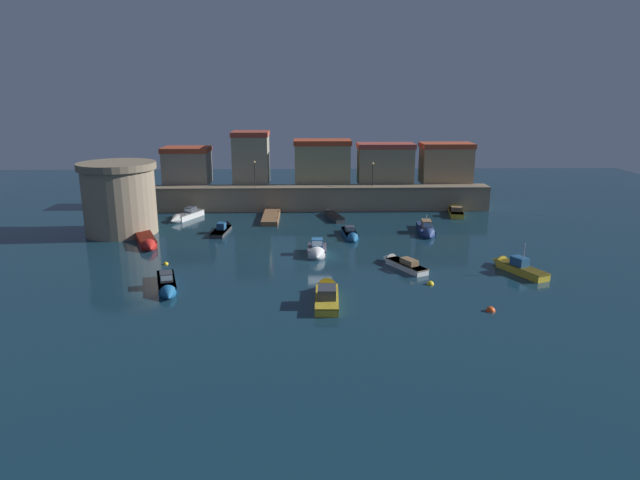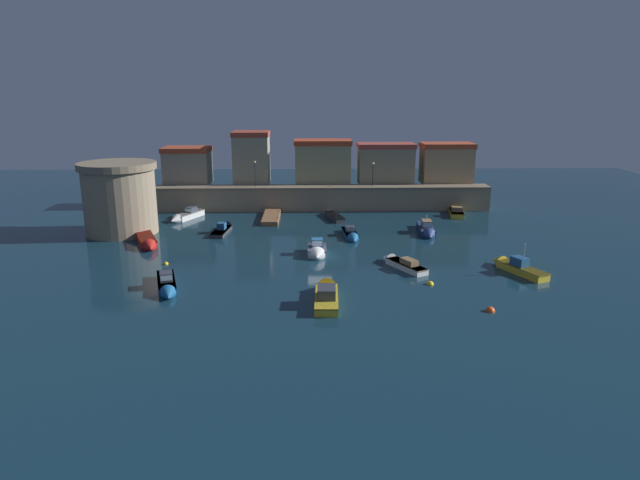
{
  "view_description": "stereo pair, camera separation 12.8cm",
  "coord_description": "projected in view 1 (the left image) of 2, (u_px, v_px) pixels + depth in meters",
  "views": [
    {
      "loc": [
        -1.41,
        -55.74,
        16.83
      ],
      "look_at": [
        0.0,
        0.93,
        1.63
      ],
      "focal_mm": 31.65,
      "sensor_mm": 36.0,
      "label": 1
    },
    {
      "loc": [
        -1.28,
        -55.74,
        16.83
      ],
      "look_at": [
        0.0,
        0.93,
        1.63
      ],
      "focal_mm": 31.65,
      "sensor_mm": 36.0,
      "label": 2
    }
  ],
  "objects": [
    {
      "name": "moored_boat_10",
      "position": [
        185.0,
        216.0,
        75.11
      ],
      "size": [
        4.0,
        6.54,
        1.75
      ],
      "rotation": [
        0.0,
        0.0,
        -1.99
      ],
      "color": "silver",
      "rests_on": "ground"
    },
    {
      "name": "mooring_buoy_1",
      "position": [
        166.0,
        264.0,
        55.96
      ],
      "size": [
        0.5,
        0.5,
        0.5
      ],
      "primitive_type": "sphere",
      "color": "yellow",
      "rests_on": "ground"
    },
    {
      "name": "moored_boat_2",
      "position": [
        327.0,
        294.0,
        46.5
      ],
      "size": [
        2.1,
        7.26,
        2.06
      ],
      "rotation": [
        0.0,
        0.0,
        1.53
      ],
      "color": "gold",
      "rests_on": "ground"
    },
    {
      "name": "quay_lamp_1",
      "position": [
        373.0,
        170.0,
        79.85
      ],
      "size": [
        0.32,
        0.32,
        3.35
      ],
      "color": "black",
      "rests_on": "quay_wall"
    },
    {
      "name": "moored_boat_5",
      "position": [
        317.0,
        251.0,
        58.65
      ],
      "size": [
        2.05,
        4.41,
        2.19
      ],
      "rotation": [
        0.0,
        0.0,
        -1.6
      ],
      "color": "white",
      "rests_on": "ground"
    },
    {
      "name": "moored_boat_7",
      "position": [
        332.0,
        215.0,
        76.21
      ],
      "size": [
        2.9,
        6.87,
        1.17
      ],
      "rotation": [
        0.0,
        0.0,
        1.83
      ],
      "color": "#333338",
      "rests_on": "ground"
    },
    {
      "name": "old_town_backdrop",
      "position": [
        321.0,
        162.0,
        83.12
      ],
      "size": [
        45.46,
        5.25,
        7.66
      ],
      "color": "gray",
      "rests_on": "ground"
    },
    {
      "name": "moored_boat_4",
      "position": [
        167.0,
        285.0,
        48.7
      ],
      "size": [
        3.28,
        7.0,
        1.79
      ],
      "rotation": [
        0.0,
        0.0,
        -1.29
      ],
      "color": "#195689",
      "rests_on": "ground"
    },
    {
      "name": "fortress_tower",
      "position": [
        119.0,
        198.0,
        67.06
      ],
      "size": [
        9.05,
        9.05,
        8.53
      ],
      "color": "gray",
      "rests_on": "ground"
    },
    {
      "name": "moored_boat_9",
      "position": [
        223.0,
        229.0,
        69.01
      ],
      "size": [
        2.17,
        6.56,
        1.78
      ],
      "rotation": [
        0.0,
        0.0,
        1.47
      ],
      "color": "#333338",
      "rests_on": "ground"
    },
    {
      "name": "moored_boat_6",
      "position": [
        351.0,
        235.0,
        65.97
      ],
      "size": [
        1.86,
        6.3,
        1.54
      ],
      "rotation": [
        0.0,
        0.0,
        -1.51
      ],
      "color": "#195689",
      "rests_on": "ground"
    },
    {
      "name": "ground_plane",
      "position": [
        320.0,
        258.0,
        58.21
      ],
      "size": [
        133.88,
        133.88,
        0.0
      ],
      "primitive_type": "plane",
      "color": "#112D3D"
    },
    {
      "name": "moored_boat_8",
      "position": [
        515.0,
        266.0,
        53.75
      ],
      "size": [
        4.06,
        6.82,
        3.32
      ],
      "rotation": [
        0.0,
        0.0,
        1.98
      ],
      "color": "gold",
      "rests_on": "ground"
    },
    {
      "name": "pier_dock",
      "position": [
        271.0,
        217.0,
        75.4
      ],
      "size": [
        2.13,
        8.56,
        0.7
      ],
      "color": "brown",
      "rests_on": "ground"
    },
    {
      "name": "quay_wall",
      "position": [
        316.0,
        198.0,
        80.69
      ],
      "size": [
        49.33,
        3.16,
        3.47
      ],
      "color": "gray",
      "rests_on": "ground"
    },
    {
      "name": "moored_boat_3",
      "position": [
        147.0,
        242.0,
        62.43
      ],
      "size": [
        4.2,
        7.19,
        1.61
      ],
      "rotation": [
        0.0,
        0.0,
        -1.19
      ],
      "color": "red",
      "rests_on": "ground"
    },
    {
      "name": "moored_boat_1",
      "position": [
        427.0,
        230.0,
        67.78
      ],
      "size": [
        2.25,
        7.2,
        2.64
      ],
      "rotation": [
        0.0,
        0.0,
        -1.65
      ],
      "color": "navy",
      "rests_on": "ground"
    },
    {
      "name": "moored_boat_11",
      "position": [
        455.0,
        211.0,
        78.48
      ],
      "size": [
        2.69,
        6.39,
        1.77
      ],
      "rotation": [
        0.0,
        0.0,
        1.4
      ],
      "color": "gold",
      "rests_on": "ground"
    },
    {
      "name": "moored_boat_0",
      "position": [
        401.0,
        263.0,
        55.12
      ],
      "size": [
        4.18,
        6.29,
        1.47
      ],
      "rotation": [
        0.0,
        0.0,
        2.06
      ],
      "color": "white",
      "rests_on": "ground"
    },
    {
      "name": "mooring_buoy_2",
      "position": [
        430.0,
        284.0,
        50.2
      ],
      "size": [
        0.64,
        0.64,
        0.64
      ],
      "primitive_type": "sphere",
      "color": "yellow",
      "rests_on": "ground"
    },
    {
      "name": "mooring_buoy_0",
      "position": [
        491.0,
        311.0,
        44.18
      ],
      "size": [
        0.73,
        0.73,
        0.73
      ],
      "primitive_type": "sphere",
      "color": "#EA4C19",
      "rests_on": "ground"
    },
    {
      "name": "quay_lamp_0",
      "position": [
        255.0,
        170.0,
        79.42
      ],
      "size": [
        0.32,
        0.32,
        3.6
      ],
      "color": "black",
      "rests_on": "quay_wall"
    }
  ]
}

